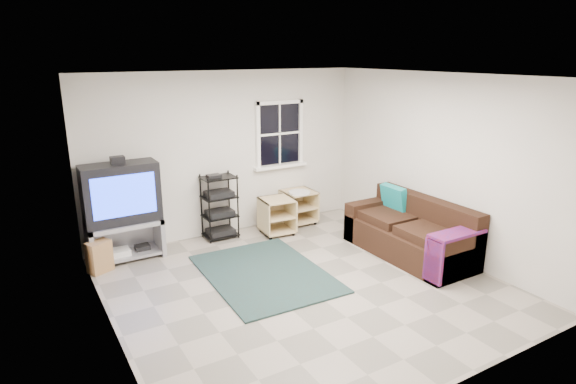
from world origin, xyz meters
TOP-DOWN VIEW (x-y plane):
  - room at (0.95, 2.27)m, footprint 4.60×4.62m
  - tv_unit at (-1.74, 2.02)m, footprint 1.02×0.51m
  - av_rack at (-0.25, 2.09)m, footprint 0.52×0.38m
  - side_table_left at (0.62, 1.82)m, footprint 0.54×0.54m
  - side_table_right at (1.18, 2.05)m, footprint 0.53×0.56m
  - sofa at (1.87, 0.04)m, footprint 0.88×1.98m
  - shag_rug at (-0.28, 0.54)m, footprint 1.54×2.07m
  - paper_bag at (-2.15, 1.75)m, footprint 0.36×0.30m

SIDE VIEW (x-z plane):
  - shag_rug at x=-0.28m, z-range 0.00..0.02m
  - paper_bag at x=-2.15m, z-range 0.00..0.43m
  - side_table_left at x=0.62m, z-range 0.02..0.61m
  - sofa at x=1.87m, z-range -0.13..0.77m
  - side_table_right at x=1.18m, z-range 0.03..0.64m
  - av_rack at x=-0.25m, z-range -0.07..0.97m
  - tv_unit at x=-1.74m, z-range 0.07..1.57m
  - room at x=0.95m, z-range -0.82..3.78m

